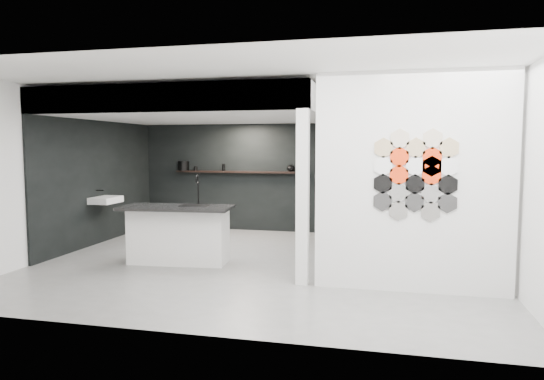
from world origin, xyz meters
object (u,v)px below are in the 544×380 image
(glass_vase, at_px, (301,169))
(bottle_dark, at_px, (223,167))
(stockpot, at_px, (183,166))
(wall_basin, at_px, (106,200))
(utensil_cup, at_px, (196,168))
(partition_panel, at_px, (412,183))
(glass_bowl, at_px, (301,170))
(kettle, at_px, (291,168))
(kitchen_island, at_px, (179,234))

(glass_vase, height_order, bottle_dark, bottle_dark)
(bottle_dark, bearing_deg, stockpot, 180.00)
(wall_basin, xyz_separation_m, stockpot, (0.69, 2.07, 0.57))
(glass_vase, xyz_separation_m, utensil_cup, (-2.41, 0.00, -0.02))
(partition_panel, bearing_deg, glass_bowl, 118.23)
(partition_panel, bearing_deg, stockpot, 141.01)
(wall_basin, relative_size, stockpot, 2.39)
(partition_panel, height_order, stockpot, partition_panel)
(kettle, height_order, glass_bowl, kettle)
(kettle, distance_m, glass_bowl, 0.23)
(partition_panel, height_order, wall_basin, partition_panel)
(stockpot, bearing_deg, kitchen_island, -68.16)
(partition_panel, xyz_separation_m, utensil_cup, (-4.48, 3.87, -0.03))
(kitchen_island, bearing_deg, stockpot, 106.86)
(kitchen_island, relative_size, utensil_cup, 18.11)
(kitchen_island, xyz_separation_m, kettle, (1.22, 3.12, 0.92))
(kettle, height_order, bottle_dark, bottle_dark)
(glass_vase, height_order, utensil_cup, glass_vase)
(partition_panel, relative_size, utensil_cup, 28.21)
(bottle_dark, xyz_separation_m, utensil_cup, (-0.66, 0.00, -0.03))
(kitchen_island, height_order, kettle, kettle)
(kettle, height_order, glass_vase, kettle)
(stockpot, xyz_separation_m, glass_bowl, (2.70, 0.00, -0.06))
(partition_panel, height_order, utensil_cup, partition_panel)
(wall_basin, relative_size, kitchen_island, 0.33)
(bottle_dark, bearing_deg, kettle, 0.00)
(wall_basin, distance_m, glass_vase, 4.01)
(wall_basin, distance_m, glass_bowl, 4.00)
(kitchen_island, distance_m, glass_bowl, 3.55)
(kettle, xyz_separation_m, glass_bowl, (0.23, 0.00, -0.03))
(bottle_dark, height_order, utensil_cup, bottle_dark)
(glass_bowl, relative_size, utensil_cup, 1.29)
(partition_panel, relative_size, bottle_dark, 18.10)
(partition_panel, bearing_deg, wall_basin, 161.77)
(kitchen_island, xyz_separation_m, stockpot, (-1.25, 3.12, 0.95))
(stockpot, distance_m, kettle, 2.47)
(partition_panel, relative_size, stockpot, 11.17)
(partition_panel, relative_size, glass_vase, 21.56)
(kitchen_island, xyz_separation_m, utensil_cup, (-0.96, 3.12, 0.90))
(stockpot, distance_m, glass_bowl, 2.70)
(stockpot, relative_size, utensil_cup, 2.53)
(kettle, distance_m, glass_vase, 0.23)
(kitchen_island, bearing_deg, bottle_dark, 90.51)
(kettle, bearing_deg, wall_basin, -152.19)
(wall_basin, xyz_separation_m, kettle, (3.16, 2.07, 0.54))
(partition_panel, height_order, kettle, partition_panel)
(glass_bowl, bearing_deg, glass_vase, 0.00)
(wall_basin, height_order, glass_vase, glass_vase)
(partition_panel, relative_size, kettle, 16.69)
(kettle, bearing_deg, glass_vase, -5.34)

